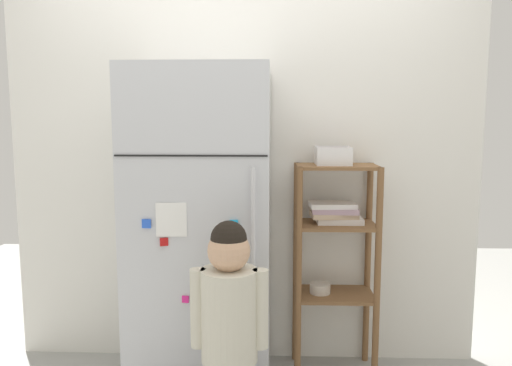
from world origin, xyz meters
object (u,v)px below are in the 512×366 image
refrigerator (202,232)px  pantry_shelf_unit (334,241)px  child_standing (229,315)px  fruit_bin (335,158)px

refrigerator → pantry_shelf_unit: size_ratio=1.43×
child_standing → fruit_bin: (0.52, 0.72, 0.61)m
pantry_shelf_unit → refrigerator: bearing=-166.9°
refrigerator → child_standing: refrigerator is taller
child_standing → pantry_shelf_unit: bearing=53.3°
pantry_shelf_unit → fruit_bin: size_ratio=6.08×
pantry_shelf_unit → fruit_bin: 0.47m
child_standing → fruit_bin: bearing=54.0°
child_standing → refrigerator: bearing=109.5°
pantry_shelf_unit → child_standing: bearing=-126.7°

